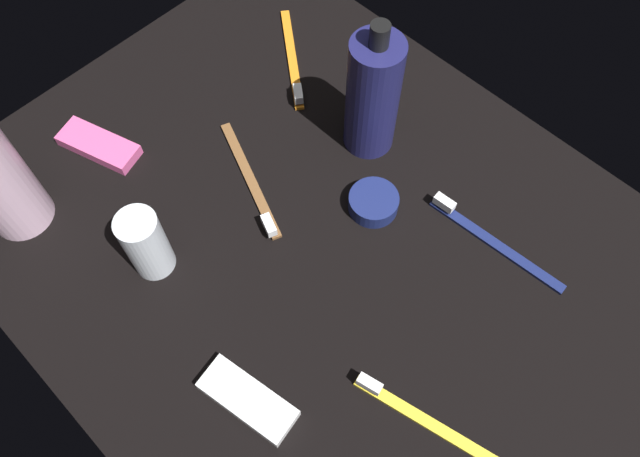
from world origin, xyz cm
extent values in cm
cube|color=black|center=(0.00, 0.00, -0.60)|extent=(84.00, 64.00, 1.20)
cylinder|color=navy|center=(5.87, -14.76, 8.21)|extent=(6.32, 6.32, 16.42)
cylinder|color=black|center=(5.87, -14.76, 17.82)|extent=(2.20, 2.20, 2.80)
cylinder|color=silver|center=(11.49, 15.22, 4.75)|extent=(4.61, 4.61, 9.51)
cube|color=yellow|center=(-22.96, 7.04, 0.45)|extent=(17.80, 5.24, 0.90)
cube|color=white|center=(-15.66, 8.74, 1.50)|extent=(2.78, 1.66, 1.20)
cube|color=navy|center=(-15.00, -13.88, 0.45)|extent=(18.04, 2.47, 0.90)
cube|color=white|center=(-7.52, -13.35, 1.50)|extent=(2.67, 1.28, 1.20)
cube|color=brown|center=(12.09, 0.48, 0.45)|extent=(17.17, 7.78, 0.90)
cube|color=white|center=(5.12, 3.25, 1.50)|extent=(2.82, 1.98, 1.20)
cube|color=orange|center=(22.57, -17.46, 0.45)|extent=(14.96, 11.98, 0.90)
cube|color=white|center=(16.64, -12.87, 1.50)|extent=(2.73, 2.46, 1.20)
cube|color=white|center=(-7.77, 18.43, 0.75)|extent=(10.92, 5.69, 1.50)
cube|color=#E55999|center=(29.12, 10.15, 0.75)|extent=(11.12, 6.93, 1.50)
cylinder|color=navy|center=(-1.36, -7.71, 1.07)|extent=(5.99, 5.99, 2.15)
camera|label=1|loc=(-23.39, 23.85, 65.08)|focal=35.11mm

